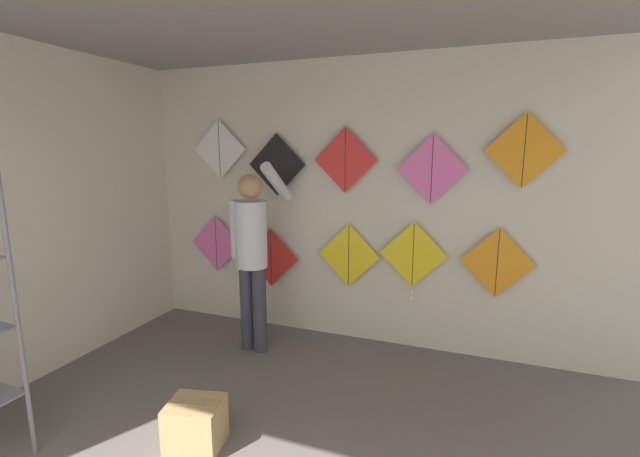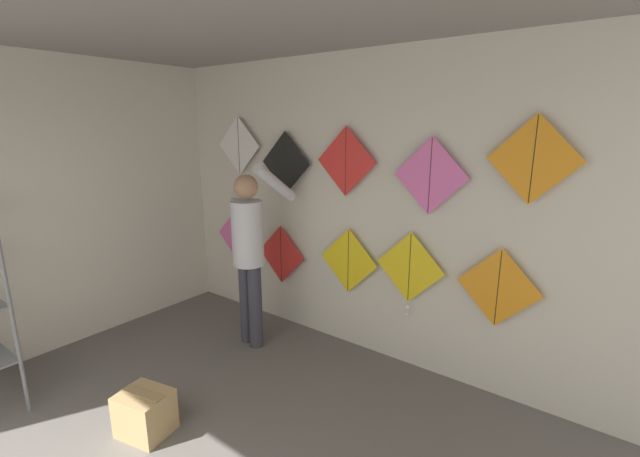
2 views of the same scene
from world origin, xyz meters
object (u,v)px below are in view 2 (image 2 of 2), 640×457
Objects in this scene: kite_6 at (285,163)px; kite_7 at (346,161)px; cardboard_box at (145,413)px; kite_2 at (348,261)px; shopkeeper at (249,245)px; kite_0 at (237,236)px; kite_8 at (430,176)px; kite_9 at (533,160)px; kite_1 at (281,254)px; kite_3 at (409,270)px; kite_4 at (498,288)px; kite_5 at (239,146)px.

kite_7 is (0.74, 0.00, 0.05)m from kite_6.
kite_2 reaches higher than cardboard_box.
shopkeeper is 2.87× the size of kite_0.
shopkeeper is at bearing -145.85° from kite_2.
kite_7 is 0.82m from kite_8.
kite_1 is at bearing 180.00° from kite_9.
kite_1 is at bearing 180.00° from kite_2.
shopkeeper is 1.22m from kite_7.
kite_0 is (-1.11, 1.92, 0.73)m from cardboard_box.
kite_3 is 1.13m from kite_7.
cardboard_box is 0.63× the size of kite_6.
kite_9 is at bearing 0.00° from kite_6.
kite_9 reaches higher than kite_0.
kite_8 is 1.00× the size of kite_9.
kite_9 reaches higher than cardboard_box.
kite_6 reaches higher than kite_8.
cardboard_box is 0.52× the size of kite_3.
kite_9 reaches higher than kite_4.
kite_6 is at bearing 180.00° from kite_8.
shopkeeper is at bearing -161.05° from kite_8.
kite_4 is 2.32m from kite_6.
kite_6 reaches higher than kite_2.
kite_5 reaches higher than cardboard_box.
kite_1 is 2.25m from kite_4.
kite_8 is at bearing 180.00° from kite_4.
kite_3 reaches higher than kite_0.
kite_2 is 0.64m from kite_3.
kite_4 is at bearing 0.00° from kite_6.
kite_8 is at bearing 25.72° from shopkeeper.
kite_5 is 1.00× the size of kite_6.
cardboard_box is 2.54m from kite_6.
kite_9 reaches higher than kite_2.
kite_3 is at bearing -0.02° from kite_1.
kite_5 is 1.00× the size of kite_9.
kite_6 is at bearing 180.00° from kite_4.
shopkeeper is 2.87× the size of kite_4.
kite_1 is 1.00× the size of kite_5.
kite_5 reaches higher than kite_6.
kite_5 is at bearing 180.00° from kite_8.
kite_5 is 0.70m from kite_6.
shopkeeper is 4.55× the size of cardboard_box.
kite_4 is at bearing 20.69° from shopkeeper.
cardboard_box is 2.07m from kite_1.
kite_8 is at bearing 0.00° from kite_5.
kite_4 is (0.74, 0.00, 0.01)m from kite_3.
shopkeeper is 2.87× the size of kite_7.
kite_1 is 1.00× the size of kite_7.
kite_9 is at bearing 0.00° from kite_5.
kite_6 is 2.31m from kite_9.
kite_7 reaches higher than kite_3.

